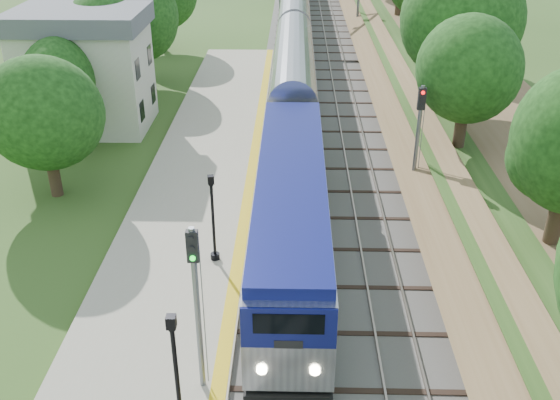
{
  "coord_description": "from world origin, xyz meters",
  "views": [
    {
      "loc": [
        0.1,
        -10.81,
        15.81
      ],
      "look_at": [
        -0.5,
        13.85,
        2.8
      ],
      "focal_mm": 40.0,
      "sensor_mm": 36.0,
      "label": 1
    }
  ],
  "objects_px": {
    "station_building": "(85,69)",
    "signal_farside": "(418,137)",
    "train": "(294,24)",
    "lamppost_far": "(213,223)",
    "lamppost_mid": "(177,382)",
    "signal_platform": "(196,293)"
  },
  "relations": [
    {
      "from": "train",
      "to": "signal_farside",
      "type": "height_order",
      "value": "signal_farside"
    },
    {
      "from": "station_building",
      "to": "train",
      "type": "xyz_separation_m",
      "value": [
        14.0,
        23.07,
        -1.82
      ]
    },
    {
      "from": "train",
      "to": "lamppost_far",
      "type": "relative_size",
      "value": 24.09
    },
    {
      "from": "station_building",
      "to": "lamppost_far",
      "type": "xyz_separation_m",
      "value": [
        10.61,
        -17.3,
        -1.86
      ]
    },
    {
      "from": "lamppost_mid",
      "to": "signal_platform",
      "type": "relative_size",
      "value": 0.72
    },
    {
      "from": "lamppost_mid",
      "to": "station_building",
      "type": "bearing_deg",
      "value": 111.61
    },
    {
      "from": "lamppost_mid",
      "to": "signal_platform",
      "type": "height_order",
      "value": "signal_platform"
    },
    {
      "from": "train",
      "to": "station_building",
      "type": "bearing_deg",
      "value": -121.24
    },
    {
      "from": "lamppost_mid",
      "to": "lamppost_far",
      "type": "distance_m",
      "value": 9.7
    },
    {
      "from": "lamppost_mid",
      "to": "lamppost_far",
      "type": "relative_size",
      "value": 1.07
    },
    {
      "from": "lamppost_far",
      "to": "signal_platform",
      "type": "relative_size",
      "value": 0.67
    },
    {
      "from": "station_building",
      "to": "lamppost_mid",
      "type": "bearing_deg",
      "value": -68.39
    },
    {
      "from": "lamppost_mid",
      "to": "signal_platform",
      "type": "xyz_separation_m",
      "value": [
        0.4,
        1.95,
        1.8
      ]
    },
    {
      "from": "station_building",
      "to": "lamppost_far",
      "type": "bearing_deg",
      "value": -58.49
    },
    {
      "from": "train",
      "to": "lamppost_mid",
      "type": "height_order",
      "value": "lamppost_mid"
    },
    {
      "from": "lamppost_mid",
      "to": "signal_platform",
      "type": "bearing_deg",
      "value": 78.46
    },
    {
      "from": "lamppost_far",
      "to": "signal_platform",
      "type": "height_order",
      "value": "signal_platform"
    },
    {
      "from": "station_building",
      "to": "signal_farside",
      "type": "xyz_separation_m",
      "value": [
        20.2,
        -11.99,
        0.13
      ]
    },
    {
      "from": "train",
      "to": "lamppost_far",
      "type": "xyz_separation_m",
      "value": [
        -3.39,
        -40.38,
        -0.04
      ]
    },
    {
      "from": "train",
      "to": "lamppost_mid",
      "type": "bearing_deg",
      "value": -93.77
    },
    {
      "from": "station_building",
      "to": "lamppost_far",
      "type": "relative_size",
      "value": 2.07
    },
    {
      "from": "station_building",
      "to": "signal_platform",
      "type": "relative_size",
      "value": 1.4
    }
  ]
}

